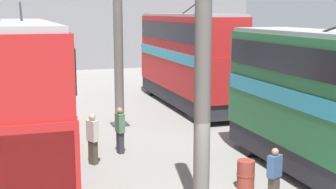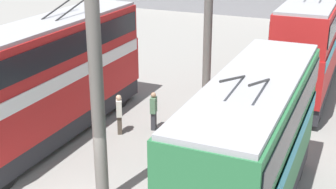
{
  "view_description": "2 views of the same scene",
  "coord_description": "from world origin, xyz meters",
  "px_view_note": "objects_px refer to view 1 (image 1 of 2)",
  "views": [
    {
      "loc": [
        -9.59,
        4.47,
        5.31
      ],
      "look_at": [
        7.06,
        -0.89,
        2.23
      ],
      "focal_mm": 50.0,
      "sensor_mm": 36.0,
      "label": 1
    },
    {
      "loc": [
        -10.01,
        -7.37,
        8.96
      ],
      "look_at": [
        6.59,
        -0.11,
        2.1
      ],
      "focal_mm": 50.0,
      "sensor_mm": 36.0,
      "label": 2
    }
  ],
  "objects_px": {
    "bus_left_far": "(187,54)",
    "person_aisle_midway": "(120,129)",
    "bus_right_near": "(14,94)",
    "oil_drum": "(246,175)",
    "person_by_right_row": "(93,137)",
    "bus_left_near": "(329,98)",
    "person_by_left_row": "(274,174)"
  },
  "relations": [
    {
      "from": "person_aisle_midway",
      "to": "oil_drum",
      "type": "xyz_separation_m",
      "value": [
        -4.74,
        -2.87,
        -0.5
      ]
    },
    {
      "from": "person_by_left_row",
      "to": "bus_right_near",
      "type": "bearing_deg",
      "value": -142.59
    },
    {
      "from": "bus_left_far",
      "to": "person_by_right_row",
      "type": "height_order",
      "value": "bus_left_far"
    },
    {
      "from": "bus_right_near",
      "to": "oil_drum",
      "type": "bearing_deg",
      "value": -110.3
    },
    {
      "from": "bus_right_near",
      "to": "person_aisle_midway",
      "type": "height_order",
      "value": "bus_right_near"
    },
    {
      "from": "bus_left_near",
      "to": "person_aisle_midway",
      "type": "bearing_deg",
      "value": 48.56
    },
    {
      "from": "person_aisle_midway",
      "to": "person_by_left_row",
      "type": "relative_size",
      "value": 1.13
    },
    {
      "from": "bus_right_near",
      "to": "person_by_left_row",
      "type": "xyz_separation_m",
      "value": [
        -3.57,
        -6.9,
        -2.05
      ]
    },
    {
      "from": "bus_left_near",
      "to": "person_by_left_row",
      "type": "relative_size",
      "value": 5.85
    },
    {
      "from": "bus_right_near",
      "to": "person_by_right_row",
      "type": "xyz_separation_m",
      "value": [
        1.31,
        -2.54,
        -1.9
      ]
    },
    {
      "from": "person_by_right_row",
      "to": "person_aisle_midway",
      "type": "height_order",
      "value": "person_by_right_row"
    },
    {
      "from": "person_by_left_row",
      "to": "oil_drum",
      "type": "bearing_deg",
      "value": 169.75
    },
    {
      "from": "bus_right_near",
      "to": "person_by_right_row",
      "type": "relative_size",
      "value": 6.26
    },
    {
      "from": "oil_drum",
      "to": "bus_left_far",
      "type": "bearing_deg",
      "value": -12.11
    },
    {
      "from": "bus_left_far",
      "to": "person_aisle_midway",
      "type": "relative_size",
      "value": 6.08
    },
    {
      "from": "person_by_right_row",
      "to": "person_by_left_row",
      "type": "height_order",
      "value": "person_by_right_row"
    },
    {
      "from": "bus_left_far",
      "to": "person_aisle_midway",
      "type": "bearing_deg",
      "value": 144.67
    },
    {
      "from": "bus_right_near",
      "to": "person_by_right_row",
      "type": "bearing_deg",
      "value": -62.78
    },
    {
      "from": "bus_right_near",
      "to": "bus_left_near",
      "type": "bearing_deg",
      "value": -105.73
    },
    {
      "from": "bus_left_far",
      "to": "person_aisle_midway",
      "type": "height_order",
      "value": "bus_left_far"
    },
    {
      "from": "bus_left_near",
      "to": "person_by_right_row",
      "type": "xyz_separation_m",
      "value": [
        3.93,
        6.77,
        -1.73
      ]
    },
    {
      "from": "bus_left_far",
      "to": "person_by_left_row",
      "type": "bearing_deg",
      "value": 170.08
    },
    {
      "from": "person_by_right_row",
      "to": "oil_drum",
      "type": "bearing_deg",
      "value": -72.19
    },
    {
      "from": "person_aisle_midway",
      "to": "oil_drum",
      "type": "relative_size",
      "value": 2.01
    },
    {
      "from": "bus_left_near",
      "to": "person_by_right_row",
      "type": "bearing_deg",
      "value": 59.88
    },
    {
      "from": "person_by_right_row",
      "to": "oil_drum",
      "type": "relative_size",
      "value": 2.06
    },
    {
      "from": "person_by_right_row",
      "to": "person_aisle_midway",
      "type": "relative_size",
      "value": 1.03
    },
    {
      "from": "bus_left_far",
      "to": "person_by_left_row",
      "type": "distance_m",
      "value": 14.12
    },
    {
      "from": "bus_left_near",
      "to": "bus_left_far",
      "type": "distance_m",
      "value": 12.8
    },
    {
      "from": "bus_left_near",
      "to": "person_by_right_row",
      "type": "relative_size",
      "value": 5.03
    },
    {
      "from": "person_aisle_midway",
      "to": "person_by_right_row",
      "type": "bearing_deg",
      "value": -151.46
    },
    {
      "from": "bus_left_far",
      "to": "oil_drum",
      "type": "distance_m",
      "value": 13.15
    }
  ]
}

